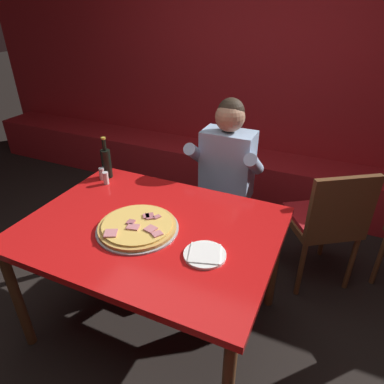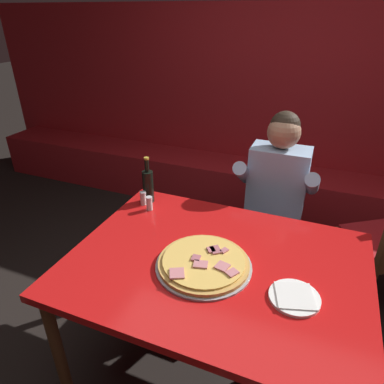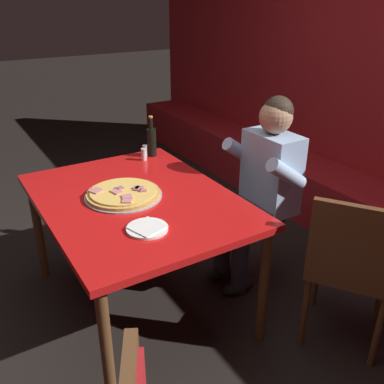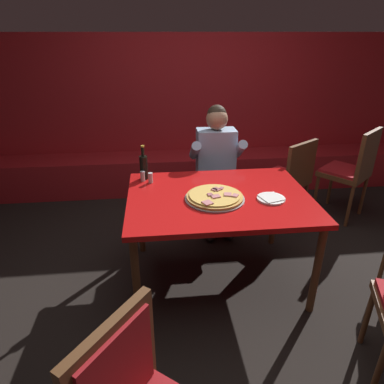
{
  "view_description": "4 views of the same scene",
  "coord_description": "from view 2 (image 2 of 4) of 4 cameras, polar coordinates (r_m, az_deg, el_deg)",
  "views": [
    {
      "loc": [
        0.85,
        -1.31,
        1.87
      ],
      "look_at": [
        0.18,
        0.17,
        0.94
      ],
      "focal_mm": 32.0,
      "sensor_mm": 36.0,
      "label": 1
    },
    {
      "loc": [
        0.37,
        -1.23,
        1.82
      ],
      "look_at": [
        -0.22,
        0.22,
        0.99
      ],
      "focal_mm": 32.0,
      "sensor_mm": 36.0,
      "label": 2
    },
    {
      "loc": [
        2.06,
        -0.88,
        1.84
      ],
      "look_at": [
        0.09,
        0.33,
        0.76
      ],
      "focal_mm": 40.0,
      "sensor_mm": 36.0,
      "label": 3
    },
    {
      "loc": [
        -0.46,
        -2.31,
        1.9
      ],
      "look_at": [
        -0.2,
        0.1,
        0.76
      ],
      "focal_mm": 32.0,
      "sensor_mm": 36.0,
      "label": 4
    }
  ],
  "objects": [
    {
      "name": "ground_plane",
      "position": [
        2.22,
        3.36,
        -26.95
      ],
      "size": [
        24.0,
        24.0,
        0.0
      ],
      "primitive_type": "plane",
      "color": "black"
    },
    {
      "name": "plate_white_paper",
      "position": [
        1.53,
        16.7,
        -16.43
      ],
      "size": [
        0.21,
        0.21,
        0.02
      ],
      "color": "white",
      "rests_on": "main_dining_table"
    },
    {
      "name": "pizza",
      "position": [
        1.61,
        1.96,
        -11.76
      ],
      "size": [
        0.45,
        0.45,
        0.05
      ],
      "color": "#9E9EA3",
      "rests_on": "main_dining_table"
    },
    {
      "name": "shaker_oregano",
      "position": [
        2.04,
        -7.11,
        -1.99
      ],
      "size": [
        0.04,
        0.04,
        0.09
      ],
      "color": "silver",
      "rests_on": "main_dining_table"
    },
    {
      "name": "booth_wall_panel",
      "position": [
        3.54,
        15.69,
        12.72
      ],
      "size": [
        6.8,
        0.16,
        1.9
      ],
      "primitive_type": "cube",
      "color": "#A3191E",
      "rests_on": "ground_plane"
    },
    {
      "name": "shaker_parmesan",
      "position": [
        2.1,
        -8.13,
        -1.12
      ],
      "size": [
        0.04,
        0.04,
        0.09
      ],
      "color": "silver",
      "rests_on": "main_dining_table"
    },
    {
      "name": "main_dining_table",
      "position": [
        1.7,
        4.02,
        -13.3
      ],
      "size": [
        1.39,
        1.04,
        0.77
      ],
      "color": "brown",
      "rests_on": "ground_plane"
    },
    {
      "name": "diner_seated_blue_shirt",
      "position": [
        2.35,
        13.46,
        -1.21
      ],
      "size": [
        0.53,
        0.53,
        1.27
      ],
      "color": "black",
      "rests_on": "ground_plane"
    },
    {
      "name": "booth_bench",
      "position": [
        3.49,
        13.46,
        0.05
      ],
      "size": [
        6.46,
        0.48,
        0.46
      ],
      "primitive_type": "cube",
      "color": "#A3191E",
      "rests_on": "ground_plane"
    },
    {
      "name": "beer_bottle",
      "position": [
        2.1,
        -7.33,
        1.13
      ],
      "size": [
        0.07,
        0.07,
        0.29
      ],
      "color": "black",
      "rests_on": "main_dining_table"
    }
  ]
}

